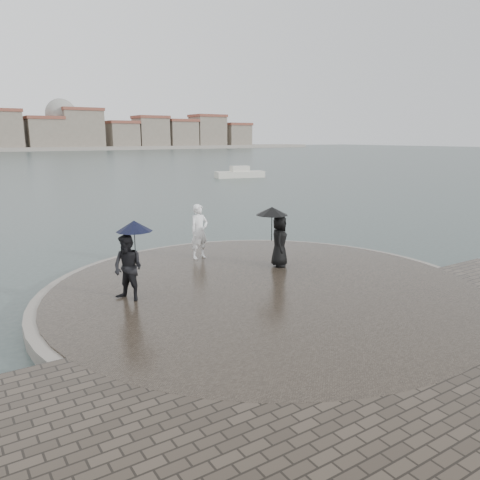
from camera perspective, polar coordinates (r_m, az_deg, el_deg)
ground at (r=10.95m, az=14.08°, el=-12.06°), size 400.00×400.00×0.00m
kerb_ring at (r=13.32m, az=3.05°, el=-6.44°), size 12.50×12.50×0.32m
quay_tip at (r=13.32m, az=3.05°, el=-6.36°), size 11.90×11.90×0.36m
statue at (r=16.09m, az=-4.99°, el=1.05°), size 0.74×0.54×1.88m
visitor_left at (r=12.22m, az=-13.34°, el=-2.27°), size 1.21×1.09×2.04m
visitor_right at (r=15.03m, az=4.58°, el=0.90°), size 1.23×1.10×1.95m
boats at (r=43.75m, az=-15.90°, el=6.63°), size 35.89×9.32×1.50m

